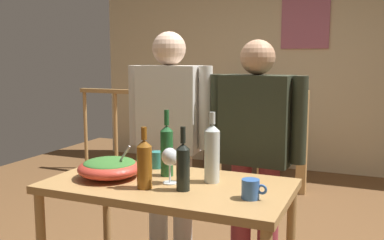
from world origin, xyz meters
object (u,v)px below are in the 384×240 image
object	(u,v)px
wine_bottle_green	(167,149)
stair_railing	(218,126)
salad_bowl	(110,167)
wine_glass	(170,158)
person_standing_right	(256,142)
framed_picture	(305,18)
mug_teal	(157,160)
wine_bottle_dark	(183,165)
wine_bottle_amber	(144,163)
flat_screen_tv	(242,110)
mug_blue	(251,189)
tv_console	(242,150)
wine_bottle_clear	(212,152)
serving_table	(168,199)
person_standing_left	(170,131)

from	to	relation	value
wine_bottle_green	stair_railing	bearing A→B (deg)	103.18
wine_bottle_green	salad_bowl	bearing A→B (deg)	-149.64
wine_glass	person_standing_right	world-z (taller)	person_standing_right
person_standing_right	framed_picture	bearing A→B (deg)	-82.46
stair_railing	mug_teal	world-z (taller)	stair_railing
framed_picture	person_standing_right	xyz separation A→B (m)	(0.17, -2.94, -0.99)
wine_bottle_dark	wine_bottle_green	xyz separation A→B (m)	(-0.19, 0.21, 0.02)
wine_glass	wine_bottle_amber	xyz separation A→B (m)	(-0.08, -0.12, -0.00)
wine_bottle_amber	mug_teal	world-z (taller)	wine_bottle_amber
salad_bowl	person_standing_right	bearing A→B (deg)	47.26
flat_screen_tv	mug_blue	xyz separation A→B (m)	(1.02, -3.34, 0.06)
wine_bottle_amber	tv_console	bearing A→B (deg)	98.31
wine_bottle_clear	wine_bottle_green	distance (m)	0.27
tv_console	framed_picture	bearing A→B (deg)	22.95
mug_blue	person_standing_right	distance (m)	0.75
salad_bowl	wine_glass	xyz separation A→B (m)	(0.34, 0.03, 0.07)
wine_bottle_clear	tv_console	bearing A→B (deg)	103.51
stair_railing	wine_glass	size ratio (longest dim) A/B	15.21
flat_screen_tv	serving_table	size ratio (longest dim) A/B	0.42
mug_blue	wine_bottle_dark	bearing A→B (deg)	-179.41
framed_picture	flat_screen_tv	world-z (taller)	framed_picture
wine_bottle_clear	person_standing_left	bearing A→B (deg)	132.87
salad_bowl	person_standing_right	xyz separation A→B (m)	(0.62, 0.67, 0.06)
framed_picture	wine_bottle_dark	xyz separation A→B (m)	(0.00, -3.67, -0.99)
framed_picture	wine_glass	distance (m)	3.72
stair_railing	person_standing_right	size ratio (longest dim) A/B	1.84
flat_screen_tv	person_standing_right	world-z (taller)	person_standing_right
wine_bottle_clear	wine_bottle_dark	xyz separation A→B (m)	(-0.08, -0.19, -0.03)
flat_screen_tv	mug_teal	distance (m)	3.03
person_standing_left	person_standing_right	distance (m)	0.59
mug_teal	person_standing_right	distance (m)	0.62
flat_screen_tv	mug_teal	xyz separation A→B (m)	(0.37, -3.01, 0.06)
person_standing_right	wine_glass	bearing A→B (deg)	70.78
tv_console	wine_bottle_amber	distance (m)	3.52
salad_bowl	wine_bottle_clear	bearing A→B (deg)	14.08
mug_blue	mug_teal	xyz separation A→B (m)	(-0.65, 0.33, 0.00)
stair_railing	mug_teal	size ratio (longest dim) A/B	25.22
framed_picture	salad_bowl	world-z (taller)	framed_picture
framed_picture	mug_teal	distance (m)	3.51
wine_glass	person_standing_left	world-z (taller)	person_standing_left
wine_glass	wine_bottle_green	distance (m)	0.15
wine_bottle_green	person_standing_right	xyz separation A→B (m)	(0.36, 0.52, -0.03)
wine_bottle_amber	wine_bottle_green	world-z (taller)	wine_bottle_green
mug_blue	person_standing_right	world-z (taller)	person_standing_right
stair_railing	wine_bottle_clear	xyz separation A→B (m)	(0.85, -2.50, 0.28)
tv_console	mug_teal	size ratio (longest dim) A/B	8.06
flat_screen_tv	wine_glass	xyz separation A→B (m)	(0.58, -3.26, 0.14)
serving_table	wine_bottle_dark	world-z (taller)	wine_bottle_dark
person_standing_left	tv_console	bearing A→B (deg)	-88.48
flat_screen_tv	person_standing_left	xyz separation A→B (m)	(0.27, -2.62, 0.16)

